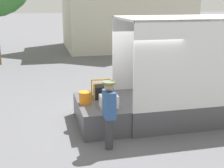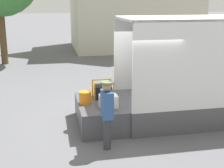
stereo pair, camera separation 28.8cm
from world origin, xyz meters
The scene contains 6 objects.
ground_plane centered at (0.00, 0.00, 0.00)m, with size 160.00×160.00×0.00m, color slate.
tailgate_deck centered at (-0.62, 0.00, 0.34)m, with size 1.24×2.13×0.67m, color #4C4C51.
microwave centered at (-0.48, -0.52, 0.84)m, with size 0.47×0.40×0.34m.
portable_generator centered at (-0.46, 0.35, 0.87)m, with size 0.58×0.47×0.51m.
orange_bucket centered at (-1.04, -0.04, 0.84)m, with size 0.33×0.33×0.33m.
worker_person centered at (-0.70, -1.52, 1.00)m, with size 0.30×0.44×1.65m.
Camera 2 is at (-1.91, -8.16, 3.41)m, focal length 50.00 mm.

